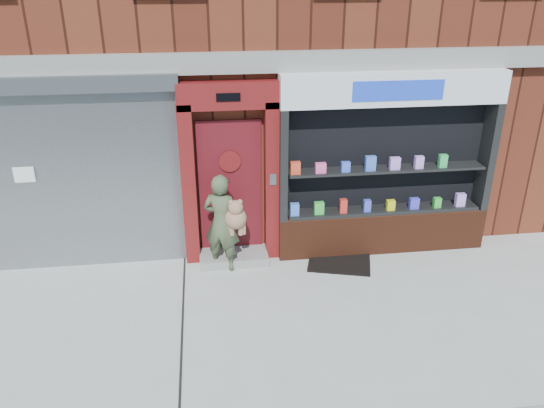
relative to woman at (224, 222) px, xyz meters
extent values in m
plane|color=#9E9E99|center=(0.90, -1.51, -0.81)|extent=(80.00, 80.00, 0.00)
cube|color=gray|center=(0.90, 0.41, 2.34)|extent=(12.00, 0.16, 0.30)
cube|color=gray|center=(-2.10, 0.43, 0.59)|extent=(3.00, 0.10, 2.80)
cube|color=slate|center=(-2.10, 0.37, 2.11)|extent=(3.10, 0.30, 0.24)
cube|color=white|center=(-2.90, 0.36, 0.79)|extent=(0.30, 0.01, 0.24)
cube|color=#601011|center=(-0.50, 0.35, 0.49)|extent=(0.22, 0.28, 2.60)
cube|color=#601011|center=(0.80, 0.35, 0.49)|extent=(0.22, 0.28, 2.60)
cube|color=#601011|center=(0.15, 0.35, 1.89)|extent=(1.50, 0.28, 0.40)
cube|color=black|center=(0.15, 0.20, 1.89)|extent=(0.35, 0.01, 0.12)
cube|color=#540F15|center=(0.15, 0.46, 0.39)|extent=(1.00, 0.06, 2.20)
cylinder|color=black|center=(0.15, 0.42, 0.84)|extent=(0.28, 0.02, 0.28)
cylinder|color=#601011|center=(0.15, 0.41, 0.84)|extent=(0.34, 0.02, 0.34)
cube|color=gray|center=(0.15, 0.19, -0.74)|extent=(1.10, 0.55, 0.15)
cube|color=slate|center=(0.80, 0.20, 0.59)|extent=(0.10, 0.02, 0.18)
cube|color=#512213|center=(2.65, 0.29, -0.46)|extent=(3.50, 0.40, 0.70)
cube|color=black|center=(0.96, 0.29, 0.79)|extent=(0.12, 0.40, 1.80)
cube|color=black|center=(4.34, 0.29, 0.79)|extent=(0.12, 0.40, 1.80)
cube|color=black|center=(2.65, 0.47, 0.79)|extent=(3.30, 0.03, 1.80)
cube|color=black|center=(2.65, 0.29, -0.08)|extent=(3.20, 0.36, 0.06)
cube|color=black|center=(2.65, 0.29, 0.64)|extent=(3.20, 0.36, 0.04)
cube|color=white|center=(2.65, 0.29, 1.94)|extent=(3.50, 0.40, 0.50)
cube|color=blue|center=(2.65, 0.08, 1.94)|extent=(1.40, 0.01, 0.30)
cube|color=#4171E0|center=(1.15, 0.21, 0.05)|extent=(0.14, 0.09, 0.21)
cube|color=green|center=(1.55, 0.21, 0.05)|extent=(0.16, 0.09, 0.21)
cube|color=red|center=(1.95, 0.21, 0.06)|extent=(0.11, 0.09, 0.23)
cube|color=blue|center=(2.35, 0.21, 0.05)|extent=(0.11, 0.09, 0.20)
cube|color=yellow|center=(2.75, 0.21, 0.03)|extent=(0.13, 0.09, 0.17)
cube|color=#3D3FCF|center=(3.15, 0.21, 0.04)|extent=(0.15, 0.09, 0.19)
cube|color=green|center=(3.55, 0.21, 0.03)|extent=(0.12, 0.09, 0.17)
cube|color=#B688F5|center=(3.95, 0.21, 0.06)|extent=(0.16, 0.09, 0.22)
cube|color=#DE4427|center=(1.15, 0.21, 0.76)|extent=(0.15, 0.09, 0.20)
cube|color=#FB53A2|center=(1.55, 0.21, 0.74)|extent=(0.17, 0.09, 0.16)
cube|color=#415AE0|center=(1.95, 0.21, 0.74)|extent=(0.14, 0.09, 0.16)
cube|color=blue|center=(2.35, 0.21, 0.78)|extent=(0.16, 0.09, 0.24)
cube|color=#BF85EF|center=(2.75, 0.21, 0.76)|extent=(0.16, 0.09, 0.20)
cube|color=#BD89F7|center=(3.15, 0.21, 0.76)|extent=(0.13, 0.09, 0.20)
cube|color=green|center=(3.55, 0.21, 0.76)|extent=(0.13, 0.09, 0.21)
imported|color=#465236|center=(-0.03, 0.01, -0.02)|extent=(0.68, 0.58, 1.59)
sphere|color=#8F6247|center=(0.19, -0.07, 0.08)|extent=(0.34, 0.34, 0.34)
sphere|color=#8F6247|center=(0.19, -0.12, 0.29)|extent=(0.23, 0.23, 0.23)
sphere|color=#8F6247|center=(0.12, -0.12, 0.38)|extent=(0.08, 0.08, 0.08)
sphere|color=#8F6247|center=(0.25, -0.12, 0.38)|extent=(0.08, 0.08, 0.08)
cylinder|color=#8F6247|center=(0.07, -0.07, -0.09)|extent=(0.08, 0.08, 0.20)
cylinder|color=#8F6247|center=(0.30, -0.07, -0.09)|extent=(0.08, 0.08, 0.20)
cylinder|color=#8F6247|center=(0.12, -0.09, -0.09)|extent=(0.08, 0.08, 0.20)
cylinder|color=#8F6247|center=(0.25, -0.09, -0.09)|extent=(0.08, 0.08, 0.20)
cube|color=black|center=(1.84, -0.12, -0.80)|extent=(1.15, 0.95, 0.02)
camera|label=1|loc=(-0.23, -7.40, 3.56)|focal=35.00mm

